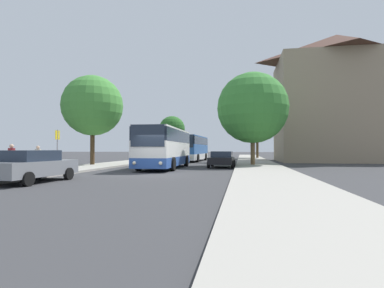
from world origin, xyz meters
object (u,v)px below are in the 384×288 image
(parked_car_left_curb, at_px, (33,166))
(bus_stop_sign, at_px, (57,145))
(tree_left_far, at_px, (93,106))
(bus_middle, at_px, (192,148))
(pedestrian_waiting_near, at_px, (38,158))
(pedestrian_waiting_far, at_px, (11,159))
(tree_left_near, at_px, (172,129))
(tree_right_mid, at_px, (253,108))
(parked_car_right_near, at_px, (222,159))
(bus_front, at_px, (165,147))
(tree_right_near, at_px, (257,118))

(parked_car_left_curb, bearing_deg, bus_stop_sign, 116.17)
(tree_left_far, bearing_deg, bus_middle, 60.06)
(pedestrian_waiting_near, distance_m, pedestrian_waiting_far, 2.69)
(pedestrian_waiting_far, distance_m, tree_left_far, 11.91)
(tree_left_near, distance_m, tree_left_far, 23.68)
(bus_stop_sign, height_order, pedestrian_waiting_far, bus_stop_sign)
(tree_right_mid, bearing_deg, tree_left_near, 120.82)
(tree_right_mid, bearing_deg, parked_car_right_near, -136.35)
(bus_middle, xyz_separation_m, tree_left_far, (-7.30, -12.68, 3.86))
(parked_car_left_curb, height_order, tree_right_mid, tree_right_mid)
(bus_front, relative_size, tree_left_near, 1.48)
(parked_car_right_near, bearing_deg, bus_stop_sign, 37.67)
(bus_stop_sign, distance_m, tree_left_far, 8.71)
(bus_middle, bearing_deg, parked_car_right_near, -68.54)
(bus_front, bearing_deg, pedestrian_waiting_near, -138.81)
(parked_car_left_curb, height_order, tree_left_far, tree_left_far)
(tree_right_mid, bearing_deg, parked_car_left_curb, -124.63)
(bus_stop_sign, bearing_deg, parked_car_left_curb, -66.51)
(pedestrian_waiting_far, relative_size, tree_right_near, 0.17)
(bus_front, relative_size, tree_right_near, 1.06)
(pedestrian_waiting_near, height_order, tree_left_far, tree_left_far)
(parked_car_left_curb, height_order, pedestrian_waiting_near, pedestrian_waiting_near)
(parked_car_left_curb, height_order, tree_left_near, tree_left_near)
(bus_middle, bearing_deg, parked_car_left_curb, -95.96)
(bus_stop_sign, height_order, tree_left_near, tree_left_near)
(bus_front, relative_size, parked_car_left_curb, 2.27)
(pedestrian_waiting_near, relative_size, tree_right_near, 0.17)
(tree_left_far, bearing_deg, parked_car_left_curb, -73.34)
(bus_front, distance_m, parked_car_left_curb, 11.75)
(bus_middle, height_order, tree_left_far, tree_left_far)
(parked_car_left_curb, xyz_separation_m, pedestrian_waiting_near, (-3.35, 4.85, 0.19))
(tree_left_near, bearing_deg, tree_right_mid, -59.18)
(pedestrian_waiting_far, distance_m, tree_left_near, 34.78)
(bus_middle, relative_size, tree_right_mid, 1.31)
(bus_front, bearing_deg, bus_middle, 89.11)
(tree_left_far, bearing_deg, bus_front, -14.71)
(parked_car_left_curb, distance_m, tree_right_mid, 19.43)
(bus_stop_sign, height_order, tree_right_near, tree_right_near)
(bus_middle, distance_m, pedestrian_waiting_far, 24.48)
(parked_car_right_near, distance_m, tree_left_near, 26.09)
(parked_car_left_curb, relative_size, tree_right_near, 0.47)
(bus_front, distance_m, pedestrian_waiting_near, 9.37)
(bus_stop_sign, bearing_deg, tree_right_mid, 37.68)
(bus_stop_sign, bearing_deg, bus_middle, 74.28)
(tree_right_near, bearing_deg, tree_left_near, -177.84)
(parked_car_left_curb, xyz_separation_m, parked_car_right_near, (8.04, 12.97, -0.06))
(bus_stop_sign, height_order, tree_left_far, tree_left_far)
(bus_front, height_order, parked_car_right_near, bus_front)
(parked_car_right_near, bearing_deg, tree_left_near, -65.54)
(pedestrian_waiting_near, bearing_deg, pedestrian_waiting_far, -165.11)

